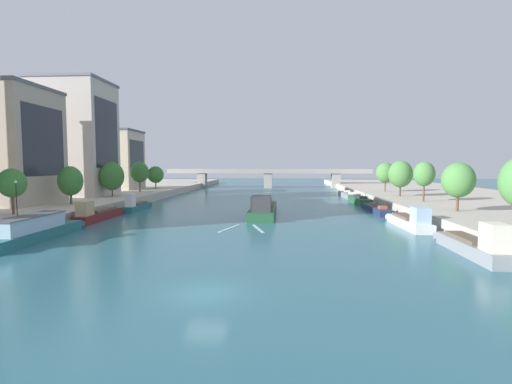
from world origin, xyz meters
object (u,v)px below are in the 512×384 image
at_px(tree_left_distant, 70,181).
at_px(moored_boat_right_end, 349,195).
at_px(lamppost_left_bank, 17,199).
at_px(bridge_far, 268,176).
at_px(moored_boat_left_downstream, 33,230).
at_px(moored_boat_right_gap_after, 377,209).
at_px(moored_boat_left_gap_after, 137,205).
at_px(tree_left_third, 112,176).
at_px(tree_right_far, 400,174).
at_px(moored_boat_left_midway, 98,214).
at_px(tree_right_midway, 424,174).
at_px(tree_right_distant, 458,180).
at_px(tree_left_nearest, 156,175).
at_px(moored_boat_right_second, 410,221).
at_px(moored_boat_right_midway, 359,200).
at_px(moored_boat_right_lone, 474,245).
at_px(barge_midriver, 263,209).
at_px(tree_right_end_of_row, 385,173).
at_px(tree_left_midway, 12,183).
at_px(tree_left_past_mid, 140,172).

bearing_deg(tree_left_distant, moored_boat_right_end, 34.57).
bearing_deg(lamppost_left_bank, bridge_far, 74.53).
xyz_separation_m(moored_boat_left_downstream, tree_left_distant, (-7.91, 20.34, 4.25)).
bearing_deg(bridge_far, moored_boat_right_gap_after, -72.40).
height_order(moored_boat_left_gap_after, tree_left_third, tree_left_third).
xyz_separation_m(moored_boat_left_gap_after, tree_right_far, (49.31, 13.31, 5.22)).
height_order(moored_boat_left_midway, tree_right_far, tree_right_far).
bearing_deg(tree_right_midway, tree_right_distant, -92.63).
distance_m(tree_left_nearest, bridge_far, 42.77).
height_order(moored_boat_right_second, tree_right_far, tree_right_far).
bearing_deg(moored_boat_left_downstream, moored_boat_right_midway, 43.83).
height_order(moored_boat_right_lone, tree_right_midway, tree_right_midway).
bearing_deg(moored_boat_left_downstream, barge_midriver, 42.50).
distance_m(moored_boat_left_downstream, bridge_far, 93.77).
bearing_deg(moored_boat_right_second, tree_right_end_of_row, 78.71).
distance_m(lamppost_left_bank, bridge_far, 92.52).
distance_m(moored_boat_right_end, tree_right_end_of_row, 10.07).
relative_size(moored_boat_left_midway, tree_right_midway, 1.78).
distance_m(tree_left_midway, tree_left_nearest, 52.32).
xyz_separation_m(moored_boat_right_midway, moored_boat_right_end, (0.55, 14.72, -0.10)).
distance_m(moored_boat_left_downstream, moored_boat_right_lone, 43.02).
distance_m(tree_right_far, tree_right_end_of_row, 13.01).
height_order(tree_left_midway, tree_left_past_mid, tree_left_past_mid).
distance_m(tree_left_past_mid, lamppost_left_bank, 45.84).
xyz_separation_m(moored_boat_right_second, tree_right_far, (7.65, 28.44, 5.26)).
bearing_deg(moored_boat_right_second, tree_right_distant, 28.38).
distance_m(moored_boat_left_gap_after, tree_left_distant, 11.16).
xyz_separation_m(barge_midriver, moored_boat_left_midway, (-23.48, -7.24, -0.11)).
relative_size(moored_boat_right_midway, lamppost_left_bank, 2.77).
bearing_deg(moored_boat_right_second, bridge_far, 104.58).
xyz_separation_m(moored_boat_left_gap_after, moored_boat_right_gap_after, (41.43, 0.09, -0.39)).
bearing_deg(moored_boat_left_midway, bridge_far, 74.32).
bearing_deg(tree_right_midway, moored_boat_left_gap_after, -177.05).
height_order(barge_midriver, tree_left_past_mid, tree_left_past_mid).
bearing_deg(moored_boat_left_downstream, tree_left_midway, 136.39).
xyz_separation_m(barge_midriver, tree_right_end_of_row, (27.39, 30.92, 5.10)).
relative_size(moored_boat_right_midway, tree_right_end_of_row, 1.85).
xyz_separation_m(moored_boat_left_downstream, bridge_far, (21.41, 91.24, 3.19)).
xyz_separation_m(moored_boat_left_downstream, tree_left_nearest, (-7.71, 59.94, 4.25)).
bearing_deg(barge_midriver, tree_right_end_of_row, 48.47).
bearing_deg(tree_left_nearest, tree_left_distant, -90.29).
bearing_deg(moored_boat_right_end, moored_boat_right_gap_after, -91.34).
xyz_separation_m(moored_boat_right_gap_after, tree_left_midway, (-50.10, -18.37, 5.13)).
distance_m(moored_boat_left_downstream, tree_left_nearest, 60.58).
distance_m(moored_boat_right_midway, moored_boat_right_end, 14.73).
bearing_deg(moored_boat_left_midway, moored_boat_right_midway, 31.96).
height_order(tree_left_midway, tree_left_distant, tree_left_distant).
bearing_deg(tree_left_third, tree_right_midway, -5.96).
relative_size(barge_midriver, lamppost_left_bank, 4.12).
distance_m(tree_left_midway, tree_left_past_mid, 40.09).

